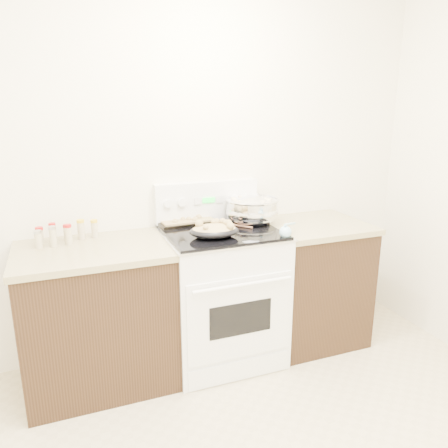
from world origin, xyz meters
name	(u,v)px	position (x,y,z in m)	size (l,w,h in m)	color
room_shell	(279,125)	(0.00, 0.00, 1.70)	(4.10, 3.60, 2.75)	white
counter_left	(99,316)	(-0.48, 1.43, 0.46)	(0.93, 0.67, 0.92)	black
counter_right	(311,281)	(1.08, 1.43, 0.46)	(0.73, 0.67, 0.92)	black
kitchen_range	(221,292)	(0.35, 1.42, 0.49)	(0.78, 0.73, 1.22)	white
mixing_bowl	(252,210)	(0.63, 1.54, 1.03)	(0.42, 0.42, 0.22)	silver
roasting_pan	(214,230)	(0.25, 1.29, 0.99)	(0.35, 0.26, 0.11)	black
baking_sheet	(185,220)	(0.18, 1.70, 0.96)	(0.42, 0.31, 0.06)	black
wooden_spoon	(230,227)	(0.42, 1.44, 0.95)	(0.20, 0.23, 0.04)	#976345
blue_ladle	(286,231)	(0.69, 1.15, 0.98)	(0.21, 0.22, 0.10)	#92C7DA
spice_jars	(63,233)	(-0.64, 1.59, 0.98)	(0.38, 0.15, 0.13)	#BFB28C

